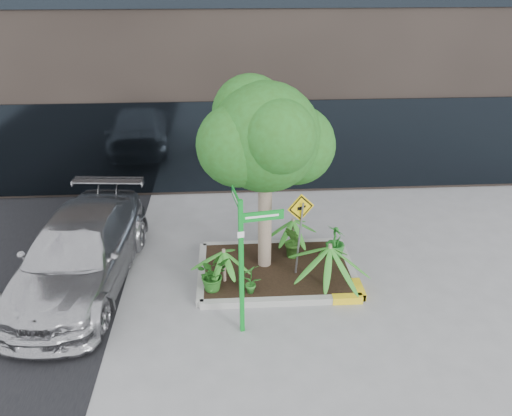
{
  "coord_description": "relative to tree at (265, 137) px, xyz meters",
  "views": [
    {
      "loc": [
        -0.79,
        -8.66,
        6.09
      ],
      "look_at": [
        -0.24,
        0.2,
        1.64
      ],
      "focal_mm": 35.0,
      "sensor_mm": 36.0,
      "label": 1
    }
  ],
  "objects": [
    {
      "name": "palm_back",
      "position": [
        0.7,
        0.72,
        -2.22
      ],
      "size": [
        0.79,
        0.79,
        0.87
      ],
      "color": "gray",
      "rests_on": "ground"
    },
    {
      "name": "shrub_b",
      "position": [
        1.58,
        0.2,
        -2.49
      ],
      "size": [
        0.58,
        0.58,
        0.76
      ],
      "primitive_type": "imported",
      "rotation": [
        0.0,
        0.0,
        2.11
      ],
      "color": "#1F6A21",
      "rests_on": "planter"
    },
    {
      "name": "palm_left",
      "position": [
        -0.87,
        -0.6,
        -2.17
      ],
      "size": [
        0.84,
        0.84,
        0.94
      ],
      "color": "gray",
      "rests_on": "ground"
    },
    {
      "name": "cattle_sign",
      "position": [
        0.66,
        -0.51,
        -1.6
      ],
      "size": [
        0.56,
        0.24,
        1.88
      ],
      "rotation": [
        0.0,
        0.0,
        0.32
      ],
      "color": "slate",
      "rests_on": "ground"
    },
    {
      "name": "parked_car",
      "position": [
        -3.81,
        -0.25,
        -2.31
      ],
      "size": [
        2.41,
        5.08,
        1.43
      ],
      "primitive_type": "imported",
      "rotation": [
        0.0,
        0.0,
        -0.08
      ],
      "color": "#A6A6AB",
      "rests_on": "ground"
    },
    {
      "name": "shrub_c",
      "position": [
        -0.35,
        -1.03,
        -2.54
      ],
      "size": [
        0.48,
        0.48,
        0.67
      ],
      "primitive_type": "imported",
      "rotation": [
        0.0,
        0.0,
        3.69
      ],
      "color": "#256B21",
      "rests_on": "planter"
    },
    {
      "name": "shrub_d",
      "position": [
        0.65,
        0.19,
        -2.47
      ],
      "size": [
        0.52,
        0.52,
        0.8
      ],
      "primitive_type": "imported",
      "rotation": [
        0.0,
        0.0,
        4.92
      ],
      "color": "#285619",
      "rests_on": "planter"
    },
    {
      "name": "palm_front",
      "position": [
        1.22,
        -0.88,
        -1.98
      ],
      "size": [
        1.07,
        1.07,
        1.19
      ],
      "color": "gray",
      "rests_on": "ground"
    },
    {
      "name": "tree",
      "position": [
        0.0,
        0.0,
        0.0
      ],
      "size": [
        2.76,
        2.45,
        4.14
      ],
      "color": "gray",
      "rests_on": "ground"
    },
    {
      "name": "planter",
      "position": [
        0.28,
        -0.21,
        -2.92
      ],
      "size": [
        3.35,
        2.36,
        0.15
      ],
      "color": "#9E9E99",
      "rests_on": "ground"
    },
    {
      "name": "street_sign_post",
      "position": [
        -0.51,
        -1.92,
        -1.38
      ],
      "size": [
        0.85,
        0.77,
        2.65
      ],
      "rotation": [
        0.0,
        0.0,
        0.16
      ],
      "color": "#0D9526",
      "rests_on": "ground"
    },
    {
      "name": "shrub_a",
      "position": [
        -1.11,
        -0.87,
        -2.52
      ],
      "size": [
        0.89,
        0.89,
        0.7
      ],
      "primitive_type": "imported",
      "rotation": [
        0.0,
        0.0,
        0.79
      ],
      "color": "#225F1B",
      "rests_on": "planter"
    },
    {
      "name": "ground",
      "position": [
        0.04,
        -0.48,
        -3.02
      ],
      "size": [
        80.0,
        80.0,
        0.0
      ],
      "primitive_type": "plane",
      "color": "gray",
      "rests_on": "ground"
    }
  ]
}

